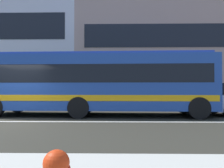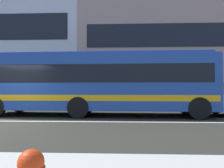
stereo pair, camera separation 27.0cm
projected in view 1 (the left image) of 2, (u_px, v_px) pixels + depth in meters
name	position (u px, v px, depth m)	size (l,w,h in m)	color
ground_plane	(6.00, 122.00, 8.97)	(160.00, 160.00, 0.00)	#2D2B22
lane_centre_line	(6.00, 122.00, 8.97)	(60.00, 0.16, 0.01)	silver
hedge_row_far	(31.00, 103.00, 14.63)	(16.76, 1.10, 0.78)	#325F2C
apartment_block_right	(183.00, 55.00, 25.15)	(23.22, 11.83, 10.63)	tan
transit_bus	(97.00, 82.00, 11.12)	(11.62, 2.98, 3.14)	#234899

